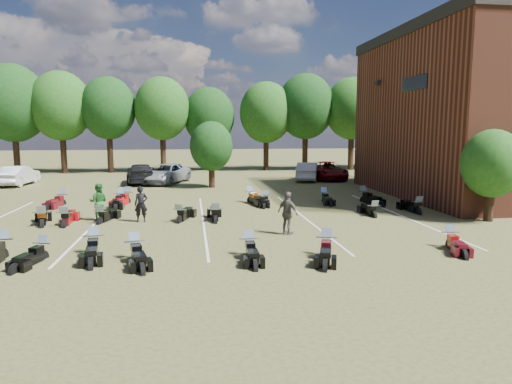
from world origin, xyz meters
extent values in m
plane|color=brown|center=(0.00, 0.00, 0.00)|extent=(160.00, 160.00, 0.00)
imported|color=maroon|center=(-17.53, 20.12, 0.64)|extent=(1.66, 3.80, 1.28)
imported|color=#B5B5B9|center=(-16.88, 18.97, 0.76)|extent=(1.96, 4.74, 1.53)
imported|color=gray|center=(-5.64, 18.63, 0.78)|extent=(4.53, 6.16, 1.56)
imported|color=black|center=(-7.55, 18.87, 0.79)|extent=(2.81, 5.64, 1.57)
imported|color=#0C1A54|center=(-5.14, 20.08, 0.77)|extent=(2.52, 4.74, 1.54)
imported|color=#B4B4AF|center=(6.27, 18.99, 0.78)|extent=(3.02, 5.00, 1.56)
imported|color=#5D0507|center=(8.22, 19.63, 0.77)|extent=(2.61, 5.54, 1.53)
imported|color=#323236|center=(13.51, 19.16, 0.76)|extent=(3.51, 5.60, 1.51)
imported|color=black|center=(-5.89, 3.15, 0.85)|extent=(0.66, 0.47, 1.70)
imported|color=#256426|center=(-7.95, 3.84, 0.90)|extent=(0.89, 0.70, 1.79)
imported|color=#57514A|center=(0.43, -0.33, 0.90)|extent=(0.98, 1.11, 1.80)
cube|color=black|center=(9.35, 12.00, 7.50)|extent=(0.30, 0.40, 0.30)
cube|color=black|center=(9.47, 7.00, 7.00)|extent=(0.06, 3.00, 0.80)
cylinder|color=black|center=(-21.00, 29.00, 2.04)|extent=(0.58, 0.58, 4.08)
ellipsoid|color=#1E4C19|center=(-21.00, 29.00, 6.33)|extent=(6.00, 6.00, 6.90)
cylinder|color=black|center=(-16.00, 29.00, 2.04)|extent=(0.58, 0.58, 4.08)
ellipsoid|color=#1E4C19|center=(-16.00, 29.00, 6.33)|extent=(6.00, 6.00, 6.90)
cylinder|color=black|center=(-11.00, 29.00, 2.04)|extent=(0.57, 0.58, 4.08)
ellipsoid|color=#1E4C19|center=(-11.00, 29.00, 6.33)|extent=(6.00, 6.00, 6.90)
cylinder|color=black|center=(-6.00, 29.00, 2.04)|extent=(0.57, 0.58, 4.08)
ellipsoid|color=#1E4C19|center=(-6.00, 29.00, 6.33)|extent=(6.00, 6.00, 6.90)
cylinder|color=black|center=(-1.00, 29.00, 2.04)|extent=(0.58, 0.58, 4.08)
ellipsoid|color=#1E4C19|center=(-1.00, 29.00, 6.33)|extent=(6.00, 6.00, 6.90)
cylinder|color=black|center=(4.00, 29.00, 2.04)|extent=(0.57, 0.58, 4.08)
ellipsoid|color=#1E4C19|center=(4.00, 29.00, 6.33)|extent=(6.00, 6.00, 6.90)
cylinder|color=black|center=(9.00, 29.00, 2.04)|extent=(0.57, 0.58, 4.08)
ellipsoid|color=#1E4C19|center=(9.00, 29.00, 6.33)|extent=(6.00, 6.00, 6.90)
cylinder|color=black|center=(14.00, 29.00, 2.04)|extent=(0.57, 0.58, 4.08)
ellipsoid|color=#1E4C19|center=(14.00, 29.00, 6.33)|extent=(6.00, 6.00, 6.90)
cylinder|color=black|center=(19.00, 29.00, 2.04)|extent=(0.58, 0.58, 4.08)
ellipsoid|color=#1E4C19|center=(19.00, 29.00, 6.33)|extent=(6.00, 6.00, 6.90)
cylinder|color=black|center=(24.00, 29.00, 2.04)|extent=(0.58, 0.58, 4.08)
ellipsoid|color=#1E4C19|center=(24.00, 29.00, 6.33)|extent=(6.00, 6.00, 6.90)
cylinder|color=black|center=(10.50, 1.00, 0.85)|extent=(0.24, 0.24, 1.71)
sphere|color=#1E4C19|center=(10.50, 1.00, 2.76)|extent=(2.80, 2.80, 2.80)
cylinder|color=black|center=(-2.00, 15.50, 0.95)|extent=(0.24, 0.24, 1.90)
sphere|color=#1E4C19|center=(-2.00, 15.50, 3.10)|extent=(3.20, 3.20, 3.20)
cube|color=silver|center=(-8.00, 3.00, 0.01)|extent=(0.10, 14.00, 0.01)
cube|color=silver|center=(-3.00, 3.00, 0.01)|extent=(0.10, 14.00, 0.01)
cube|color=silver|center=(2.00, 3.00, 0.01)|extent=(0.10, 14.00, 0.01)
cube|color=silver|center=(7.00, 3.00, 0.01)|extent=(0.10, 14.00, 0.01)
camera|label=1|loc=(-3.51, -18.62, 4.38)|focal=32.00mm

